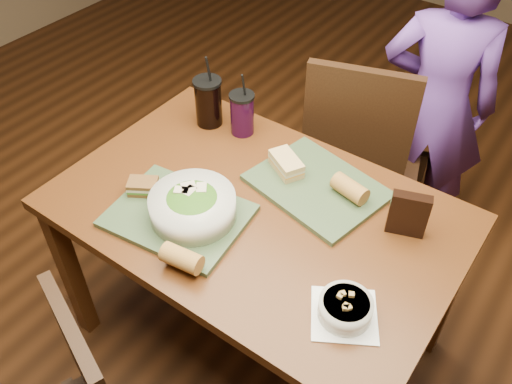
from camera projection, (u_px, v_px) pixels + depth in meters
ground at (256, 334)px, 2.27m from camera, size 6.00×6.00×0.00m
dining_table at (256, 227)px, 1.82m from camera, size 1.30×0.85×0.75m
chair_far at (363, 151)px, 2.29m from camera, size 0.54×0.55×0.99m
diner at (435, 105)px, 2.29m from camera, size 0.57×0.46×1.37m
tray_near at (178, 216)px, 1.72m from camera, size 0.46×0.37×0.02m
tray_far at (317, 186)px, 1.82m from camera, size 0.48×0.40×0.02m
salad_bowl at (193, 205)px, 1.67m from camera, size 0.27×0.27×0.09m
soup_bowl at (345, 308)px, 1.43m from camera, size 0.24×0.24×0.07m
sandwich_near at (143, 186)px, 1.77m from camera, size 0.12×0.11×0.05m
sandwich_far at (286, 164)px, 1.85m from camera, size 0.15×0.13×0.05m
baguette_near at (182, 258)px, 1.54m from camera, size 0.13×0.08×0.06m
baguette_far at (350, 189)px, 1.75m from camera, size 0.13×0.09×0.06m
cup_cola at (208, 102)px, 2.03m from camera, size 0.11×0.11×0.29m
cup_berry at (242, 113)px, 2.00m from camera, size 0.09×0.09×0.25m
chip_bag at (408, 214)px, 1.63m from camera, size 0.12×0.07×0.15m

